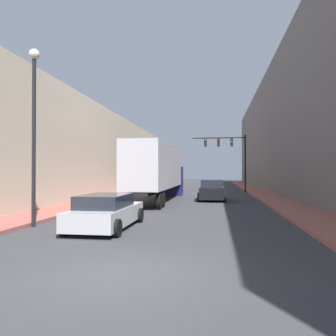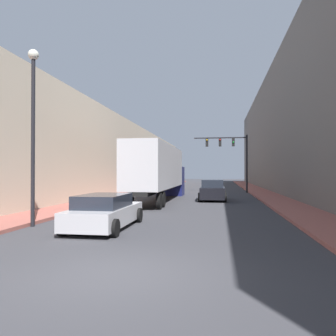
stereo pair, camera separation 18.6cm
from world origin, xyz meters
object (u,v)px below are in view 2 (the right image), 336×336
street_lamp (33,114)px  traffic_signal_gantry (232,151)px  sedan_car (105,212)px  semi_truck (159,170)px  suv_car (213,191)px

street_lamp → traffic_signal_gantry: bearing=69.7°
traffic_signal_gantry → sedan_car: bearing=-103.8°
sedan_car → semi_truck: bearing=90.6°
suv_car → traffic_signal_gantry: traffic_signal_gantry is taller
sedan_car → traffic_signal_gantry: 25.36m
street_lamp → semi_truck: bearing=76.9°
sedan_car → traffic_signal_gantry: (5.96, 24.34, 3.89)m
suv_car → street_lamp: 15.97m
sedan_car → suv_car: bearing=73.6°
traffic_signal_gantry → street_lamp: (-9.05, -24.45, 0.12)m
suv_car → street_lamp: bearing=-117.3°
semi_truck → street_lamp: 13.25m
sedan_car → street_lamp: street_lamp is taller
semi_truck → street_lamp: (-2.96, -12.71, 2.28)m
traffic_signal_gantry → street_lamp: bearing=-110.3°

